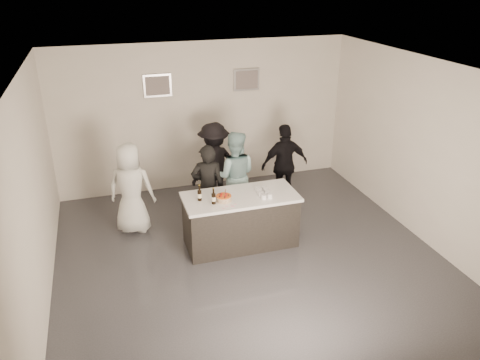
{
  "coord_description": "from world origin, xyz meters",
  "views": [
    {
      "loc": [
        -2.02,
        -6.04,
        4.24
      ],
      "look_at": [
        0.0,
        0.5,
        1.15
      ],
      "focal_mm": 35.0,
      "sensor_mm": 36.0,
      "label": 1
    }
  ],
  "objects_px": {
    "person_guest_left": "(131,188)",
    "person_guest_right": "(285,164)",
    "cake": "(224,199)",
    "beer_bottle_a": "(200,193)",
    "person_main_blue": "(235,175)",
    "bar_counter": "(240,220)",
    "beer_bottle_b": "(214,196)",
    "person_main_black": "(208,187)",
    "person_guest_back": "(214,164)"
  },
  "relations": [
    {
      "from": "person_guest_left",
      "to": "person_guest_right",
      "type": "height_order",
      "value": "person_guest_left"
    },
    {
      "from": "cake",
      "to": "beer_bottle_a",
      "type": "distance_m",
      "value": 0.39
    },
    {
      "from": "beer_bottle_a",
      "to": "person_main_blue",
      "type": "xyz_separation_m",
      "value": [
        0.85,
        0.93,
        -0.2
      ]
    },
    {
      "from": "bar_counter",
      "to": "person_main_blue",
      "type": "xyz_separation_m",
      "value": [
        0.19,
        0.96,
        0.38
      ]
    },
    {
      "from": "bar_counter",
      "to": "person_guest_left",
      "type": "xyz_separation_m",
      "value": [
        -1.66,
        0.99,
        0.36
      ]
    },
    {
      "from": "bar_counter",
      "to": "beer_bottle_b",
      "type": "height_order",
      "value": "beer_bottle_b"
    },
    {
      "from": "person_main_blue",
      "to": "person_guest_right",
      "type": "distance_m",
      "value": 1.13
    },
    {
      "from": "beer_bottle_b",
      "to": "person_main_blue",
      "type": "distance_m",
      "value": 1.31
    },
    {
      "from": "person_main_black",
      "to": "person_guest_left",
      "type": "height_order",
      "value": "person_guest_left"
    },
    {
      "from": "person_main_blue",
      "to": "person_guest_right",
      "type": "height_order",
      "value": "person_main_blue"
    },
    {
      "from": "person_guest_left",
      "to": "person_guest_back",
      "type": "xyz_separation_m",
      "value": [
        1.64,
        0.65,
        0.01
      ]
    },
    {
      "from": "person_guest_right",
      "to": "cake",
      "type": "bearing_deg",
      "value": 39.3
    },
    {
      "from": "cake",
      "to": "person_guest_left",
      "type": "xyz_separation_m",
      "value": [
        -1.35,
        1.09,
        -0.13
      ]
    },
    {
      "from": "bar_counter",
      "to": "beer_bottle_a",
      "type": "height_order",
      "value": "beer_bottle_a"
    },
    {
      "from": "person_guest_back",
      "to": "beer_bottle_a",
      "type": "bearing_deg",
      "value": 39.0
    },
    {
      "from": "bar_counter",
      "to": "beer_bottle_b",
      "type": "bearing_deg",
      "value": -162.48
    },
    {
      "from": "bar_counter",
      "to": "person_main_black",
      "type": "bearing_deg",
      "value": 117.5
    },
    {
      "from": "bar_counter",
      "to": "person_guest_left",
      "type": "relative_size",
      "value": 1.15
    },
    {
      "from": "beer_bottle_a",
      "to": "person_guest_right",
      "type": "bearing_deg",
      "value": 31.98
    },
    {
      "from": "beer_bottle_b",
      "to": "person_guest_right",
      "type": "bearing_deg",
      "value": 38.31
    },
    {
      "from": "person_main_blue",
      "to": "person_guest_left",
      "type": "height_order",
      "value": "person_main_blue"
    },
    {
      "from": "person_main_black",
      "to": "person_main_blue",
      "type": "relative_size",
      "value": 0.94
    },
    {
      "from": "person_main_blue",
      "to": "bar_counter",
      "type": "bearing_deg",
      "value": 96.41
    },
    {
      "from": "bar_counter",
      "to": "cake",
      "type": "distance_m",
      "value": 0.58
    },
    {
      "from": "beer_bottle_a",
      "to": "cake",
      "type": "bearing_deg",
      "value": -19.35
    },
    {
      "from": "person_main_blue",
      "to": "beer_bottle_b",
      "type": "bearing_deg",
      "value": 76.34
    },
    {
      "from": "beer_bottle_b",
      "to": "person_guest_right",
      "type": "distance_m",
      "value": 2.26
    },
    {
      "from": "person_main_blue",
      "to": "person_main_black",
      "type": "bearing_deg",
      "value": 40.9
    },
    {
      "from": "bar_counter",
      "to": "cake",
      "type": "bearing_deg",
      "value": -161.82
    },
    {
      "from": "person_guest_back",
      "to": "person_guest_right",
      "type": "bearing_deg",
      "value": 133.81
    },
    {
      "from": "bar_counter",
      "to": "beer_bottle_b",
      "type": "distance_m",
      "value": 0.77
    },
    {
      "from": "person_main_blue",
      "to": "person_guest_back",
      "type": "distance_m",
      "value": 0.71
    },
    {
      "from": "person_main_blue",
      "to": "person_guest_back",
      "type": "height_order",
      "value": "person_main_blue"
    },
    {
      "from": "person_main_blue",
      "to": "person_guest_back",
      "type": "xyz_separation_m",
      "value": [
        -0.21,
        0.68,
        -0.01
      ]
    },
    {
      "from": "person_guest_right",
      "to": "person_guest_back",
      "type": "bearing_deg",
      "value": -17.87
    },
    {
      "from": "bar_counter",
      "to": "cake",
      "type": "height_order",
      "value": "cake"
    },
    {
      "from": "bar_counter",
      "to": "person_main_blue",
      "type": "relative_size",
      "value": 1.12
    },
    {
      "from": "person_guest_right",
      "to": "person_guest_back",
      "type": "height_order",
      "value": "person_guest_back"
    },
    {
      "from": "person_main_black",
      "to": "person_guest_back",
      "type": "relative_size",
      "value": 0.96
    },
    {
      "from": "person_main_black",
      "to": "person_guest_back",
      "type": "height_order",
      "value": "person_guest_back"
    },
    {
      "from": "bar_counter",
      "to": "person_guest_back",
      "type": "xyz_separation_m",
      "value": [
        -0.02,
        1.64,
        0.37
      ]
    },
    {
      "from": "beer_bottle_b",
      "to": "person_main_blue",
      "type": "xyz_separation_m",
      "value": [
        0.67,
        1.11,
        -0.2
      ]
    },
    {
      "from": "person_main_black",
      "to": "person_guest_back",
      "type": "bearing_deg",
      "value": -98.42
    },
    {
      "from": "person_main_blue",
      "to": "cake",
      "type": "bearing_deg",
      "value": 82.44
    },
    {
      "from": "person_guest_left",
      "to": "person_guest_right",
      "type": "bearing_deg",
      "value": -155.16
    },
    {
      "from": "beer_bottle_b",
      "to": "person_guest_left",
      "type": "distance_m",
      "value": 1.65
    },
    {
      "from": "cake",
      "to": "person_guest_back",
      "type": "height_order",
      "value": "person_guest_back"
    },
    {
      "from": "beer_bottle_b",
      "to": "person_guest_left",
      "type": "relative_size",
      "value": 0.16
    },
    {
      "from": "person_guest_left",
      "to": "person_guest_right",
      "type": "xyz_separation_m",
      "value": [
        2.94,
        0.25,
        -0.01
      ]
    },
    {
      "from": "cake",
      "to": "person_main_blue",
      "type": "distance_m",
      "value": 1.17
    }
  ]
}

